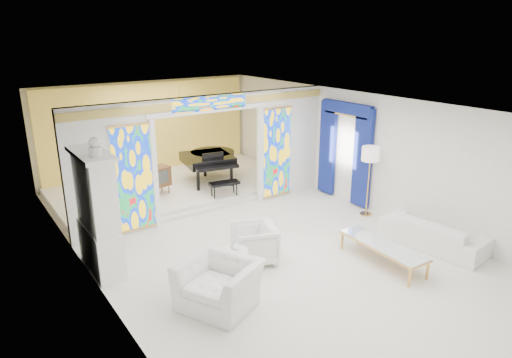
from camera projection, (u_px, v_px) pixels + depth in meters
floor at (255, 239)px, 10.27m from camera, size 12.00×12.00×0.00m
ceiling at (255, 106)px, 9.34m from camera, size 7.00×12.00×0.02m
wall_back at (148, 129)px, 14.50m from camera, size 7.00×0.02×3.00m
wall_left at (89, 210)px, 7.91m from camera, size 0.02×12.00×3.00m
wall_right at (367, 152)px, 11.70m from camera, size 0.02×12.00×3.00m
partition_wall at (209, 150)px, 11.32m from camera, size 7.00×0.22×3.00m
stained_glass_left at (133, 179)px, 10.25m from camera, size 0.90×0.04×2.40m
stained_glass_right at (277, 153)px, 12.44m from camera, size 0.90×0.04×2.40m
stained_glass_transom at (210, 103)px, 10.87m from camera, size 2.00×0.04×0.34m
alcove_platform at (176, 187)px, 13.45m from camera, size 6.80×3.80×0.18m
gold_curtain_back at (150, 129)px, 14.40m from camera, size 6.70×0.10×2.90m
chandelier at (180, 103)px, 12.72m from camera, size 0.48×0.48×0.30m
blue_drapes at (345, 144)px, 12.17m from camera, size 0.14×1.85×2.65m
china_cabinet at (98, 214)px, 8.63m from camera, size 0.56×1.46×2.72m
armchair_left at (218, 284)px, 7.67m from camera, size 1.53×1.60×0.81m
armchair_right at (254, 243)px, 9.18m from camera, size 1.10×1.08×0.78m
sofa at (433, 233)px, 9.82m from camera, size 1.11×2.29×0.64m
side_table at (235, 261)px, 8.44m from camera, size 0.66×0.66×0.63m
vase at (234, 246)px, 8.35m from camera, size 0.17×0.17×0.17m
coffee_table at (383, 245)px, 9.08m from camera, size 0.68×1.95×0.43m
floor_lamp at (370, 157)px, 11.16m from camera, size 0.50×0.50×1.78m
grand_piano at (210, 158)px, 13.52m from camera, size 1.87×2.61×1.01m
tv_console at (157, 177)px, 12.41m from camera, size 0.75×0.59×0.77m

